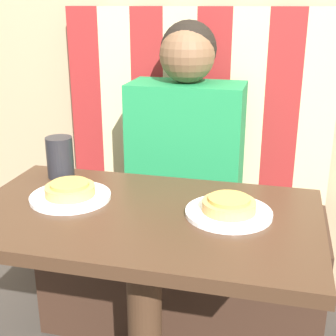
{
  "coord_description": "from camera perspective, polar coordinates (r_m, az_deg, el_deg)",
  "views": [
    {
      "loc": [
        0.34,
        -1.08,
        1.26
      ],
      "look_at": [
        0.0,
        0.28,
        0.76
      ],
      "focal_mm": 50.0,
      "sensor_mm": 36.0,
      "label": 1
    }
  ],
  "objects": [
    {
      "name": "drinking_cup",
      "position": [
        1.51,
        -13.03,
        1.29
      ],
      "size": [
        0.08,
        0.08,
        0.13
      ],
      "color": "#232328",
      "rests_on": "dining_table"
    },
    {
      "name": "pizza_right",
      "position": [
        1.23,
        7.44,
        -4.46
      ],
      "size": [
        0.14,
        0.14,
        0.04
      ],
      "color": "tan",
      "rests_on": "plate_right"
    },
    {
      "name": "plate_left",
      "position": [
        1.35,
        -11.8,
        -3.45
      ],
      "size": [
        0.23,
        0.23,
        0.01
      ],
      "color": "white",
      "rests_on": "dining_table"
    },
    {
      "name": "plate_right",
      "position": [
        1.24,
        7.4,
        -5.44
      ],
      "size": [
        0.23,
        0.23,
        0.01
      ],
      "color": "white",
      "rests_on": "dining_table"
    },
    {
      "name": "booth_seat",
      "position": [
        1.96,
        2.02,
        -11.68
      ],
      "size": [
        1.08,
        0.5,
        0.49
      ],
      "color": "#382319",
      "rests_on": "ground_plane"
    },
    {
      "name": "person",
      "position": [
        1.74,
        2.27,
        5.19
      ],
      "size": [
        0.42,
        0.23,
        0.72
      ],
      "color": "#1E8447",
      "rests_on": "booth_seat"
    },
    {
      "name": "booth_backrest",
      "position": [
        1.93,
        3.57,
        7.78
      ],
      "size": [
        1.08,
        0.07,
        0.76
      ],
      "color": "maroon",
      "rests_on": "booth_seat"
    },
    {
      "name": "dining_table",
      "position": [
        1.3,
        -3.02,
        -10.2
      ],
      "size": [
        0.93,
        0.55,
        0.74
      ],
      "color": "#422B1C",
      "rests_on": "ground_plane"
    },
    {
      "name": "pizza_left",
      "position": [
        1.35,
        -11.87,
        -2.54
      ],
      "size": [
        0.14,
        0.14,
        0.04
      ],
      "color": "tan",
      "rests_on": "plate_left"
    }
  ]
}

